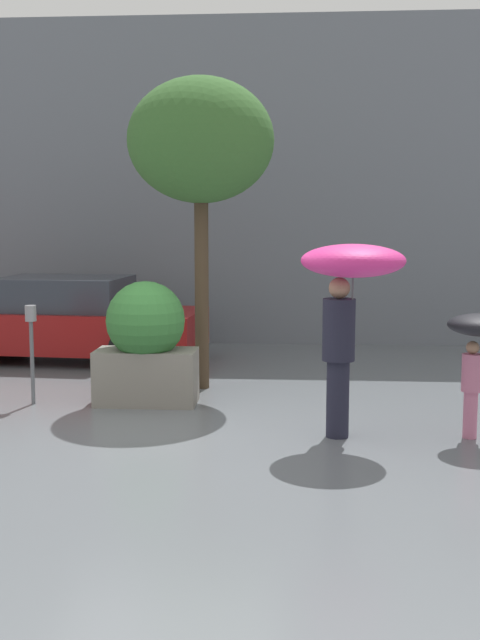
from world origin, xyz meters
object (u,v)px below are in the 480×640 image
person_adult (349,284)px  planter_box (146,341)px  person_child (480,338)px  parked_car_near (65,321)px  street_tree (201,143)px  parking_meter (31,333)px

person_adult → planter_box: bearing=-178.3°
planter_box → person_adult: 2.97m
person_child → parked_car_near: size_ratio=0.29×
person_adult → street_tree: 3.52m
person_child → parked_car_near: 7.31m
street_tree → parking_meter: bearing=-150.8°
person_child → parked_car_near: bearing=174.7°
street_tree → parking_meter: size_ratio=3.35×
street_tree → parked_car_near: bearing=140.9°
parked_car_near → person_adult: bearing=-131.3°
planter_box → person_child: planter_box is taller
street_tree → planter_box: bearing=-120.3°
parked_car_near → parking_meter: parked_car_near is taller
person_child → street_tree: 4.62m
person_child → street_tree: (-3.23, 2.40, 2.26)m
planter_box → parked_car_near: 3.64m
person_adult → person_child: size_ratio=1.54×
parked_car_near → planter_box: bearing=-143.1°
planter_box → person_child: bearing=-19.9°
planter_box → person_child: (3.83, -1.39, 0.29)m
parked_car_near → street_tree: size_ratio=1.10×
person_adult → parking_meter: size_ratio=1.65×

